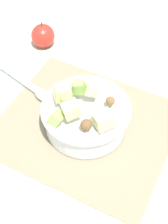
% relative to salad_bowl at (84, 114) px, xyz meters
% --- Properties ---
extents(ground_plane, '(2.40, 2.40, 0.00)m').
position_rel_salad_bowl_xyz_m(ground_plane, '(0.00, 0.00, -0.05)').
color(ground_plane, silver).
extents(placemat, '(0.41, 0.35, 0.01)m').
position_rel_salad_bowl_xyz_m(placemat, '(0.00, 0.00, -0.05)').
color(placemat, gray).
rests_on(placemat, ground_plane).
extents(salad_bowl, '(0.21, 0.21, 0.12)m').
position_rel_salad_bowl_xyz_m(salad_bowl, '(0.00, 0.00, 0.00)').
color(salad_bowl, white).
rests_on(salad_bowl, placemat).
extents(serving_spoon, '(0.20, 0.08, 0.01)m').
position_rel_salad_bowl_xyz_m(serving_spoon, '(-0.17, 0.05, -0.04)').
color(serving_spoon, '#B7B7BC').
rests_on(serving_spoon, placemat).
extents(whole_apple, '(0.07, 0.07, 0.08)m').
position_rel_salad_bowl_xyz_m(whole_apple, '(-0.25, 0.22, -0.01)').
color(whole_apple, red).
rests_on(whole_apple, ground_plane).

